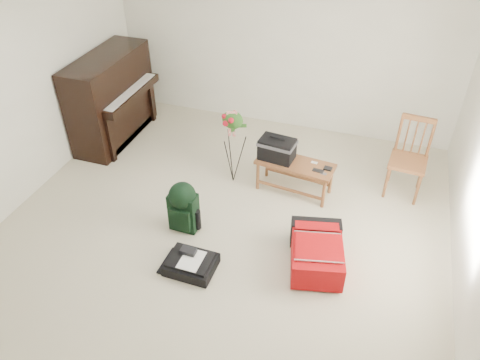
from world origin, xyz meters
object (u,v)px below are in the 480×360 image
(dining_chair, at_px, (409,159))
(flower_stand, at_px, (233,148))
(green_backpack, at_px, (183,205))
(bench, at_px, (282,154))
(black_duffel, at_px, (191,263))
(red_suitcase, at_px, (317,249))
(piano, at_px, (112,100))

(dining_chair, xyz_separation_m, flower_stand, (-2.09, -0.48, 0.03))
(dining_chair, distance_m, flower_stand, 2.15)
(green_backpack, bearing_deg, flower_stand, 78.66)
(bench, distance_m, black_duffel, 1.77)
(red_suitcase, relative_size, flower_stand, 0.83)
(black_duffel, relative_size, green_backpack, 0.81)
(flower_stand, bearing_deg, piano, 154.79)
(piano, height_order, green_backpack, piano)
(dining_chair, distance_m, red_suitcase, 1.76)
(piano, bearing_deg, flower_stand, -14.24)
(piano, relative_size, green_backpack, 2.40)
(piano, height_order, bench, piano)
(piano, distance_m, red_suitcase, 3.69)
(red_suitcase, distance_m, black_duffel, 1.33)
(red_suitcase, relative_size, green_backpack, 1.40)
(red_suitcase, distance_m, green_backpack, 1.55)
(red_suitcase, bearing_deg, green_backpack, 165.72)
(piano, height_order, black_duffel, piano)
(bench, relative_size, green_backpack, 1.59)
(piano, xyz_separation_m, black_duffel, (2.09, -2.10, -0.52))
(red_suitcase, distance_m, flower_stand, 1.72)
(flower_stand, bearing_deg, bench, -7.20)
(piano, bearing_deg, bench, -10.08)
(bench, relative_size, black_duffel, 1.95)
(green_backpack, relative_size, flower_stand, 0.59)
(green_backpack, bearing_deg, black_duffel, -58.86)
(piano, xyz_separation_m, flower_stand, (2.00, -0.51, -0.09))
(piano, height_order, dining_chair, piano)
(black_duffel, bearing_deg, flower_stand, 94.13)
(piano, distance_m, flower_stand, 2.06)
(bench, relative_size, red_suitcase, 1.13)
(bench, bearing_deg, green_backpack, -121.96)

